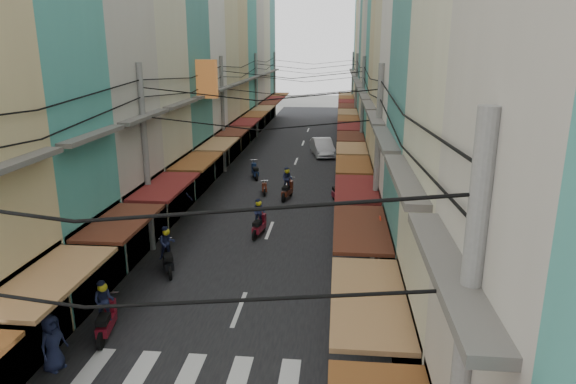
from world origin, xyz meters
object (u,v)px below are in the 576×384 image
Objects in this scene: white_car at (322,156)px; market_umbrella at (449,278)px; bicycle at (442,335)px; traffic_sign at (379,239)px.

white_car is 28.51m from market_umbrella.
bicycle is 0.47× the size of traffic_sign.
market_umbrella is 0.80× the size of traffic_sign.
bicycle is at bearing 81.89° from market_umbrella.
bicycle is 0.58× the size of market_umbrella.
bicycle is (4.71, -27.53, 0.00)m from white_car.
white_car is at bearing 96.31° from traffic_sign.
traffic_sign is (-1.84, 2.81, 0.11)m from market_umbrella.
white_car is 3.44× the size of bicycle.
white_car reaches higher than bicycle.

